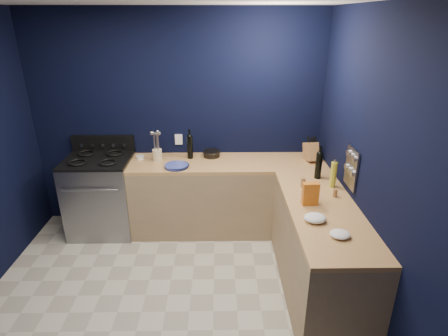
{
  "coord_description": "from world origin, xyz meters",
  "views": [
    {
      "loc": [
        0.5,
        -2.58,
        2.49
      ],
      "look_at": [
        0.55,
        1.0,
        1.0
      ],
      "focal_mm": 29.32,
      "sensor_mm": 36.0,
      "label": 1
    }
  ],
  "objects_px": {
    "plate_stack": "(176,166)",
    "knife_block": "(311,152)",
    "utensil_crock": "(157,155)",
    "gas_range": "(102,196)",
    "crouton_bag": "(310,194)"
  },
  "relations": [
    {
      "from": "plate_stack",
      "to": "knife_block",
      "type": "height_order",
      "value": "knife_block"
    },
    {
      "from": "utensil_crock",
      "to": "knife_block",
      "type": "bearing_deg",
      "value": -0.71
    },
    {
      "from": "gas_range",
      "to": "knife_block",
      "type": "relative_size",
      "value": 4.21
    },
    {
      "from": "gas_range",
      "to": "plate_stack",
      "type": "distance_m",
      "value": 1.06
    },
    {
      "from": "plate_stack",
      "to": "utensil_crock",
      "type": "height_order",
      "value": "utensil_crock"
    },
    {
      "from": "gas_range",
      "to": "crouton_bag",
      "type": "height_order",
      "value": "crouton_bag"
    },
    {
      "from": "plate_stack",
      "to": "crouton_bag",
      "type": "relative_size",
      "value": 1.24
    },
    {
      "from": "gas_range",
      "to": "knife_block",
      "type": "height_order",
      "value": "knife_block"
    },
    {
      "from": "utensil_crock",
      "to": "knife_block",
      "type": "relative_size",
      "value": 0.64
    },
    {
      "from": "utensil_crock",
      "to": "knife_block",
      "type": "height_order",
      "value": "knife_block"
    },
    {
      "from": "knife_block",
      "to": "utensil_crock",
      "type": "bearing_deg",
      "value": 169.27
    },
    {
      "from": "gas_range",
      "to": "utensil_crock",
      "type": "xyz_separation_m",
      "value": [
        0.7,
        0.07,
        0.51
      ]
    },
    {
      "from": "plate_stack",
      "to": "knife_block",
      "type": "relative_size",
      "value": 1.21
    },
    {
      "from": "utensil_crock",
      "to": "crouton_bag",
      "type": "bearing_deg",
      "value": -35.79
    },
    {
      "from": "plate_stack",
      "to": "gas_range",
      "type": "bearing_deg",
      "value": 170.76
    }
  ]
}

